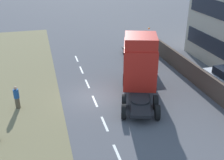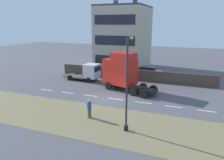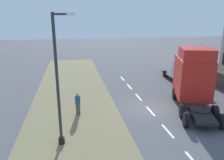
% 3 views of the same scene
% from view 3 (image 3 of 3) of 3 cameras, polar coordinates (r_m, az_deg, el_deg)
% --- Properties ---
extents(ground_plane, '(120.00, 120.00, 0.00)m').
position_cam_3_polar(ground_plane, '(18.31, 9.25, -7.12)').
color(ground_plane, '#515156').
rests_on(ground_plane, ground).
extents(grass_verge, '(7.00, 44.00, 0.01)m').
position_cam_3_polar(grass_verge, '(17.31, -10.01, -8.54)').
color(grass_verge, olive).
rests_on(grass_verge, ground).
extents(lane_markings, '(0.16, 21.00, 0.00)m').
position_cam_3_polar(lane_markings, '(17.71, 10.02, -7.98)').
color(lane_markings, white).
rests_on(lane_markings, ground).
extents(lorry_cab, '(4.54, 7.46, 4.98)m').
position_cam_3_polar(lorry_cab, '(19.07, 20.41, 0.75)').
color(lorry_cab, black).
rests_on(lorry_cab, ground).
extents(flatbed_truck, '(2.40, 5.69, 2.59)m').
position_cam_3_polar(flatbed_truck, '(25.39, 17.91, 2.16)').
color(flatbed_truck, silver).
rests_on(flatbed_truck, ground).
extents(lamp_post, '(1.30, 0.36, 7.41)m').
position_cam_3_polar(lamp_post, '(12.28, -13.66, -2.29)').
color(lamp_post, black).
rests_on(lamp_post, ground).
extents(pedestrian, '(0.39, 0.39, 1.74)m').
position_cam_3_polar(pedestrian, '(16.76, -8.93, -6.19)').
color(pedestrian, brown).
rests_on(pedestrian, ground).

